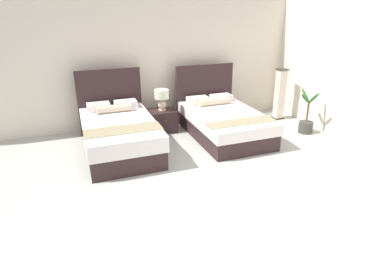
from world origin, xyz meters
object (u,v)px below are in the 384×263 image
at_px(bed_near_corner, 223,121).
at_px(table_lamp, 162,97).
at_px(bed_near_window, 119,133).
at_px(nightstand, 163,121).
at_px(floor_lamp_corner, 280,94).
at_px(potted_palm, 306,122).

distance_m(bed_near_corner, table_lamp, 1.38).
bearing_deg(table_lamp, bed_near_window, -145.57).
xyz_separation_m(nightstand, table_lamp, (0.00, 0.02, 0.52)).
xyz_separation_m(bed_near_corner, table_lamp, (-1.10, 0.69, 0.44)).
relative_size(table_lamp, floor_lamp_corner, 0.37).
height_order(floor_lamp_corner, potted_palm, floor_lamp_corner).
height_order(bed_near_corner, potted_palm, bed_near_corner).
bearing_deg(bed_near_corner, table_lamp, 147.81).
height_order(bed_near_window, nightstand, bed_near_window).
bearing_deg(bed_near_window, floor_lamp_corner, 7.78).
height_order(nightstand, potted_palm, potted_palm).
relative_size(nightstand, table_lamp, 1.25).
relative_size(bed_near_window, table_lamp, 4.84).
relative_size(bed_near_window, potted_palm, 2.30).
distance_m(bed_near_window, bed_near_corner, 2.13).
bearing_deg(bed_near_window, potted_palm, -7.10).
bearing_deg(potted_palm, bed_near_window, 172.90).
bearing_deg(table_lamp, floor_lamp_corner, -3.60).
height_order(bed_near_window, table_lamp, bed_near_window).
xyz_separation_m(bed_near_corner, floor_lamp_corner, (1.72, 0.52, 0.29)).
relative_size(bed_near_window, bed_near_corner, 0.99).
bearing_deg(nightstand, table_lamp, 90.00).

